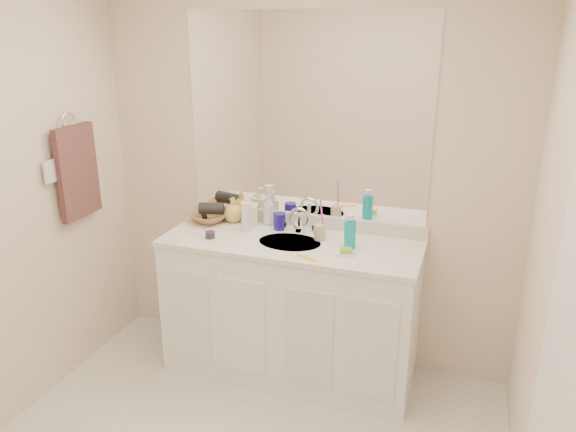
{
  "coord_description": "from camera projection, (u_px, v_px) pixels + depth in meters",
  "views": [
    {
      "loc": [
        0.98,
        -1.86,
        2.11
      ],
      "look_at": [
        0.0,
        0.97,
        1.05
      ],
      "focal_mm": 35.0,
      "sensor_mm": 36.0,
      "label": 1
    }
  ],
  "objects": [
    {
      "name": "mouthwash_bottle",
      "position": [
        350.0,
        234.0,
        3.16
      ],
      "size": [
        0.09,
        0.09,
        0.16
      ],
      "primitive_type": "cylinder",
      "rotation": [
        0.0,
        0.0,
        0.35
      ],
      "color": "#0EA1AB",
      "rests_on": "countertop"
    },
    {
      "name": "faucet",
      "position": [
        299.0,
        223.0,
        3.4
      ],
      "size": [
        0.02,
        0.02,
        0.11
      ],
      "primitive_type": "cylinder",
      "color": "silver",
      "rests_on": "countertop"
    },
    {
      "name": "wicker_basket",
      "position": [
        209.0,
        217.0,
        3.58
      ],
      "size": [
        0.31,
        0.31,
        0.06
      ],
      "primitive_type": "imported",
      "rotation": [
        0.0,
        0.0,
        -0.31
      ],
      "color": "olive",
      "rests_on": "countertop"
    },
    {
      "name": "extra_white_bottle",
      "position": [
        246.0,
        217.0,
        3.4
      ],
      "size": [
        0.07,
        0.07,
        0.18
      ],
      "primitive_type": "cylinder",
      "rotation": [
        0.0,
        0.0,
        0.35
      ],
      "color": "white",
      "rests_on": "countertop"
    },
    {
      "name": "wall_right",
      "position": [
        562.0,
        308.0,
        1.86
      ],
      "size": [
        0.02,
        2.6,
        2.4
      ],
      "primitive_type": "cube",
      "color": "beige",
      "rests_on": "floor"
    },
    {
      "name": "orange_comb",
      "position": [
        307.0,
        258.0,
        3.04
      ],
      "size": [
        0.12,
        0.07,
        0.01
      ],
      "primitive_type": "cube",
      "rotation": [
        0.0,
        0.0,
        -0.41
      ],
      "color": "#F9AD1A",
      "rests_on": "countertop"
    },
    {
      "name": "toothbrush",
      "position": [
        322.0,
        216.0,
        3.25
      ],
      "size": [
        0.02,
        0.04,
        0.2
      ],
      "primitive_type": "cylinder",
      "rotation": [
        0.14,
        0.0,
        -0.4
      ],
      "color": "#F540B4",
      "rests_on": "tan_cup"
    },
    {
      "name": "hair_dryer",
      "position": [
        212.0,
        208.0,
        3.56
      ],
      "size": [
        0.17,
        0.11,
        0.08
      ],
      "primitive_type": "cylinder",
      "rotation": [
        0.0,
        1.57,
        0.25
      ],
      "color": "black",
      "rests_on": "wicker_basket"
    },
    {
      "name": "soap_bottle_white",
      "position": [
        269.0,
        210.0,
        3.51
      ],
      "size": [
        0.09,
        0.09,
        0.19
      ],
      "primitive_type": "imported",
      "rotation": [
        0.0,
        0.0,
        -0.19
      ],
      "color": "silver",
      "rests_on": "countertop"
    },
    {
      "name": "wall_back",
      "position": [
        305.0,
        176.0,
        3.42
      ],
      "size": [
        2.6,
        0.02,
        2.4
      ],
      "primitive_type": "cube",
      "color": "beige",
      "rests_on": "floor"
    },
    {
      "name": "soap_bottle_yellow",
      "position": [
        233.0,
        210.0,
        3.57
      ],
      "size": [
        0.15,
        0.15,
        0.16
      ],
      "primitive_type": "imported",
      "rotation": [
        0.0,
        0.0,
        -0.26
      ],
      "color": "#E2B458",
      "rests_on": "countertop"
    },
    {
      "name": "tan_cup",
      "position": [
        320.0,
        232.0,
        3.28
      ],
      "size": [
        0.09,
        0.09,
        0.09
      ],
      "primitive_type": "cylinder",
      "rotation": [
        0.0,
        0.0,
        -0.36
      ],
      "color": "#C7B78C",
      "rests_on": "countertop"
    },
    {
      "name": "blue_mug",
      "position": [
        280.0,
        221.0,
        3.44
      ],
      "size": [
        0.09,
        0.09,
        0.1
      ],
      "primitive_type": "cylinder",
      "rotation": [
        0.0,
        0.0,
        -0.19
      ],
      "color": "navy",
      "rests_on": "countertop"
    },
    {
      "name": "vanity_cabinet",
      "position": [
        291.0,
        310.0,
        3.43
      ],
      "size": [
        1.5,
        0.55,
        0.85
      ],
      "primitive_type": "cube",
      "color": "white",
      "rests_on": "floor"
    },
    {
      "name": "sink_basin",
      "position": [
        290.0,
        244.0,
        3.27
      ],
      "size": [
        0.37,
        0.37,
        0.02
      ],
      "primitive_type": "cylinder",
      "color": "beige",
      "rests_on": "countertop"
    },
    {
      "name": "dark_jar",
      "position": [
        210.0,
        235.0,
        3.31
      ],
      "size": [
        0.07,
        0.07,
        0.04
      ],
      "primitive_type": "cylinder",
      "rotation": [
        0.0,
        0.0,
        -0.25
      ],
      "color": "#2B2A30",
      "rests_on": "countertop"
    },
    {
      "name": "countertop",
      "position": [
        291.0,
        243.0,
        3.29
      ],
      "size": [
        1.52,
        0.57,
        0.03
      ],
      "primitive_type": "cube",
      "color": "white",
      "rests_on": "vanity_cabinet"
    },
    {
      "name": "soap_dish",
      "position": [
        346.0,
        253.0,
        3.09
      ],
      "size": [
        0.1,
        0.08,
        0.01
      ],
      "primitive_type": "cube",
      "rotation": [
        0.0,
        0.0,
        -0.01
      ],
      "color": "white",
      "rests_on": "countertop"
    },
    {
      "name": "soap_bottle_cream",
      "position": [
        251.0,
        209.0,
        3.52
      ],
      "size": [
        0.11,
        0.11,
        0.19
      ],
      "primitive_type": "imported",
      "rotation": [
        0.0,
        0.0,
        0.28
      ],
      "color": "#FFF3CF",
      "rests_on": "countertop"
    },
    {
      "name": "backsplash",
      "position": [
        304.0,
        220.0,
        3.5
      ],
      "size": [
        1.52,
        0.03,
        0.08
      ],
      "primitive_type": "cube",
      "color": "silver",
      "rests_on": "countertop"
    },
    {
      "name": "switch_plate",
      "position": [
        50.0,
        172.0,
        3.13
      ],
      "size": [
        0.01,
        0.08,
        0.13
      ],
      "primitive_type": "cube",
      "color": "silver",
      "rests_on": "wall_left"
    },
    {
      "name": "door",
      "position": [
        558.0,
        414.0,
        1.66
      ],
      "size": [
        0.02,
        0.82,
        2.0
      ],
      "primitive_type": "cube",
      "color": "white",
      "rests_on": "floor"
    },
    {
      "name": "green_soap",
      "position": [
        346.0,
        250.0,
        3.08
      ],
      "size": [
        0.08,
        0.07,
        0.02
      ],
      "primitive_type": "cube",
      "rotation": [
        0.0,
        0.0,
        0.33
      ],
      "color": "#8DBB2D",
      "rests_on": "soap_dish"
    },
    {
      "name": "towel_ring",
      "position": [
        68.0,
        121.0,
        3.22
      ],
      "size": [
        0.01,
        0.11,
        0.11
      ],
      "primitive_type": "torus",
      "rotation": [
        0.0,
        1.57,
        0.0
      ],
      "color": "silver",
      "rests_on": "wall_left"
    },
    {
      "name": "hand_towel",
      "position": [
        78.0,
        172.0,
        3.32
      ],
      "size": [
        0.04,
        0.32,
        0.55
      ],
      "primitive_type": "cube",
      "color": "#38201E",
      "rests_on": "towel_ring"
    },
    {
      "name": "mirror",
      "position": [
        306.0,
        117.0,
        3.29
      ],
      "size": [
        1.48,
        0.01,
        1.2
      ],
      "primitive_type": "cube",
      "color": "white",
      "rests_on": "wall_back"
    }
  ]
}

